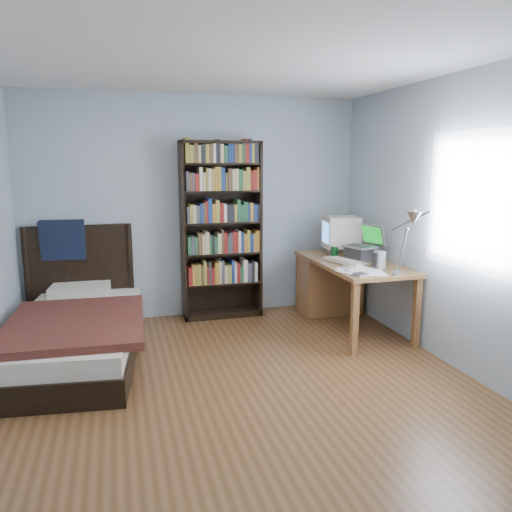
{
  "coord_description": "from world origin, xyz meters",
  "views": [
    {
      "loc": [
        -0.88,
        -3.55,
        1.76
      ],
      "look_at": [
        0.35,
        0.84,
        0.9
      ],
      "focal_mm": 35.0,
      "sensor_mm": 36.0,
      "label": 1
    }
  ],
  "objects_px": {
    "laptop": "(361,251)",
    "keyboard": "(346,262)",
    "speaker": "(379,260)",
    "desk_lamp": "(412,225)",
    "crt_monitor": "(340,233)",
    "bookshelf": "(221,231)",
    "desk": "(335,281)",
    "bed": "(76,328)",
    "soda_can": "(334,252)"
  },
  "relations": [
    {
      "from": "laptop",
      "to": "keyboard",
      "type": "distance_m",
      "value": 0.24
    },
    {
      "from": "speaker",
      "to": "desk_lamp",
      "type": "bearing_deg",
      "value": -111.09
    },
    {
      "from": "desk_lamp",
      "to": "keyboard",
      "type": "relative_size",
      "value": 1.3
    },
    {
      "from": "crt_monitor",
      "to": "bookshelf",
      "type": "height_order",
      "value": "bookshelf"
    },
    {
      "from": "bookshelf",
      "to": "desk",
      "type": "bearing_deg",
      "value": -15.82
    },
    {
      "from": "crt_monitor",
      "to": "keyboard",
      "type": "height_order",
      "value": "crt_monitor"
    },
    {
      "from": "desk_lamp",
      "to": "keyboard",
      "type": "bearing_deg",
      "value": 94.56
    },
    {
      "from": "crt_monitor",
      "to": "desk",
      "type": "bearing_deg",
      "value": -174.66
    },
    {
      "from": "crt_monitor",
      "to": "speaker",
      "type": "bearing_deg",
      "value": -88.12
    },
    {
      "from": "crt_monitor",
      "to": "bookshelf",
      "type": "bearing_deg",
      "value": 164.97
    },
    {
      "from": "desk_lamp",
      "to": "bed",
      "type": "distance_m",
      "value": 3.13
    },
    {
      "from": "desk_lamp",
      "to": "speaker",
      "type": "xyz_separation_m",
      "value": [
        0.11,
        0.69,
        -0.43
      ]
    },
    {
      "from": "laptop",
      "to": "bed",
      "type": "relative_size",
      "value": 0.18
    },
    {
      "from": "laptop",
      "to": "bookshelf",
      "type": "height_order",
      "value": "bookshelf"
    },
    {
      "from": "desk",
      "to": "laptop",
      "type": "distance_m",
      "value": 0.61
    },
    {
      "from": "soda_can",
      "to": "bed",
      "type": "distance_m",
      "value": 2.74
    },
    {
      "from": "laptop",
      "to": "bed",
      "type": "bearing_deg",
      "value": -179.45
    },
    {
      "from": "laptop",
      "to": "bed",
      "type": "xyz_separation_m",
      "value": [
        -2.89,
        -0.03,
        -0.59
      ]
    },
    {
      "from": "keyboard",
      "to": "speaker",
      "type": "distance_m",
      "value": 0.39
    },
    {
      "from": "soda_can",
      "to": "bed",
      "type": "xyz_separation_m",
      "value": [
        -2.67,
        -0.23,
        -0.54
      ]
    },
    {
      "from": "desk",
      "to": "desk_lamp",
      "type": "height_order",
      "value": "desk_lamp"
    },
    {
      "from": "soda_can",
      "to": "desk_lamp",
      "type": "bearing_deg",
      "value": -86.3
    },
    {
      "from": "desk_lamp",
      "to": "soda_can",
      "type": "bearing_deg",
      "value": 93.7
    },
    {
      "from": "desk_lamp",
      "to": "speaker",
      "type": "bearing_deg",
      "value": 80.61
    },
    {
      "from": "desk_lamp",
      "to": "bed",
      "type": "bearing_deg",
      "value": 158.67
    },
    {
      "from": "keyboard",
      "to": "bed",
      "type": "relative_size",
      "value": 0.22
    },
    {
      "from": "laptop",
      "to": "soda_can",
      "type": "xyz_separation_m",
      "value": [
        -0.21,
        0.2,
        -0.04
      ]
    },
    {
      "from": "speaker",
      "to": "soda_can",
      "type": "relative_size",
      "value": 1.33
    },
    {
      "from": "laptop",
      "to": "desk_lamp",
      "type": "relative_size",
      "value": 0.6
    },
    {
      "from": "bed",
      "to": "bookshelf",
      "type": "bearing_deg",
      "value": 27.7
    },
    {
      "from": "desk_lamp",
      "to": "crt_monitor",
      "type": "bearing_deg",
      "value": 86.76
    },
    {
      "from": "laptop",
      "to": "keyboard",
      "type": "bearing_deg",
      "value": -159.67
    },
    {
      "from": "desk",
      "to": "keyboard",
      "type": "xyz_separation_m",
      "value": [
        -0.12,
        -0.51,
        0.33
      ]
    },
    {
      "from": "laptop",
      "to": "speaker",
      "type": "bearing_deg",
      "value": -92.2
    },
    {
      "from": "bookshelf",
      "to": "bed",
      "type": "height_order",
      "value": "bookshelf"
    },
    {
      "from": "bookshelf",
      "to": "speaker",
      "type": "bearing_deg",
      "value": -41.89
    },
    {
      "from": "laptop",
      "to": "bookshelf",
      "type": "xyz_separation_m",
      "value": [
        -1.35,
        0.78,
        0.16
      ]
    },
    {
      "from": "desk_lamp",
      "to": "keyboard",
      "type": "height_order",
      "value": "desk_lamp"
    },
    {
      "from": "crt_monitor",
      "to": "laptop",
      "type": "relative_size",
      "value": 1.11
    },
    {
      "from": "desk",
      "to": "laptop",
      "type": "height_order",
      "value": "laptop"
    },
    {
      "from": "bookshelf",
      "to": "keyboard",
      "type": "bearing_deg",
      "value": -37.21
    },
    {
      "from": "crt_monitor",
      "to": "bookshelf",
      "type": "xyz_separation_m",
      "value": [
        -1.3,
        0.35,
        0.03
      ]
    },
    {
      "from": "keyboard",
      "to": "speaker",
      "type": "xyz_separation_m",
      "value": [
        0.2,
        -0.33,
        0.07
      ]
    },
    {
      "from": "keyboard",
      "to": "speaker",
      "type": "height_order",
      "value": "speaker"
    },
    {
      "from": "crt_monitor",
      "to": "desk_lamp",
      "type": "bearing_deg",
      "value": -93.24
    },
    {
      "from": "desk",
      "to": "speaker",
      "type": "relative_size",
      "value": 8.76
    },
    {
      "from": "crt_monitor",
      "to": "soda_can",
      "type": "distance_m",
      "value": 0.34
    },
    {
      "from": "bookshelf",
      "to": "bed",
      "type": "xyz_separation_m",
      "value": [
        -1.54,
        -0.81,
        -0.75
      ]
    },
    {
      "from": "desk",
      "to": "soda_can",
      "type": "xyz_separation_m",
      "value": [
        -0.12,
        -0.23,
        0.38
      ]
    },
    {
      "from": "bookshelf",
      "to": "crt_monitor",
      "type": "bearing_deg",
      "value": -15.03
    }
  ]
}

